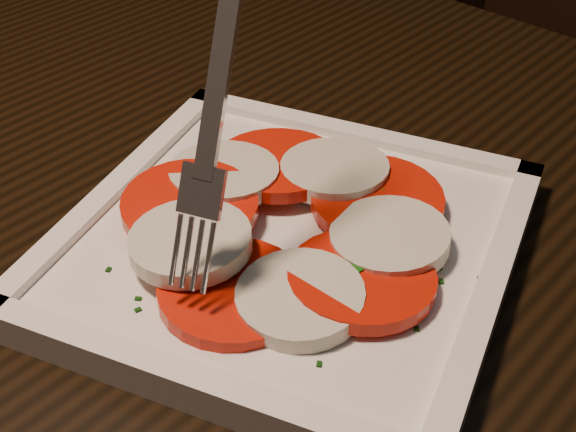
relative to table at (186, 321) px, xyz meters
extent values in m
cube|color=black|center=(0.00, 0.00, 0.08)|extent=(1.28, 0.92, 0.04)
cylinder|color=black|center=(-0.50, 0.40, -0.30)|extent=(0.06, 0.06, 0.71)
cube|color=black|center=(-0.01, 0.77, -0.20)|extent=(0.48, 0.48, 0.04)
cylinder|color=black|center=(-0.22, 0.62, -0.45)|extent=(0.04, 0.04, 0.41)
cylinder|color=black|center=(0.14, 0.56, -0.45)|extent=(0.04, 0.04, 0.41)
cylinder|color=black|center=(-0.16, 0.97, -0.45)|extent=(0.04, 0.04, 0.41)
cube|color=white|center=(0.08, 0.01, 0.11)|extent=(0.30, 0.30, 0.01)
cylinder|color=red|center=(0.09, -0.05, 0.12)|extent=(0.08, 0.08, 0.01)
cylinder|color=beige|center=(0.12, -0.04, 0.12)|extent=(0.07, 0.07, 0.01)
cylinder|color=red|center=(0.14, -0.01, 0.12)|extent=(0.08, 0.08, 0.01)
cylinder|color=beige|center=(0.14, 0.03, 0.12)|extent=(0.07, 0.07, 0.02)
cylinder|color=red|center=(0.11, 0.06, 0.12)|extent=(0.08, 0.08, 0.01)
cylinder|color=beige|center=(0.08, 0.06, 0.12)|extent=(0.07, 0.07, 0.02)
cylinder|color=red|center=(0.05, 0.05, 0.13)|extent=(0.08, 0.08, 0.01)
cylinder|color=beige|center=(0.03, 0.02, 0.13)|extent=(0.07, 0.07, 0.02)
cylinder|color=red|center=(0.03, -0.02, 0.13)|extent=(0.08, 0.08, 0.01)
cylinder|color=beige|center=(0.06, -0.04, 0.13)|extent=(0.07, 0.07, 0.01)
cube|color=#155E10|center=(0.07, 0.06, 0.12)|extent=(0.02, 0.03, 0.00)
cube|color=#155E10|center=(0.12, 0.04, 0.12)|extent=(0.03, 0.02, 0.00)
cube|color=#155E10|center=(0.13, -0.02, 0.12)|extent=(0.02, 0.04, 0.00)
cube|color=#155E10|center=(0.07, -0.02, 0.12)|extent=(0.03, 0.02, 0.00)
cube|color=#155E10|center=(0.06, -0.03, 0.12)|extent=(0.02, 0.03, 0.00)
cube|color=#155E10|center=(0.10, 0.04, 0.12)|extent=(0.04, 0.01, 0.00)
cube|color=#155E10|center=(0.10, 0.05, 0.12)|extent=(0.03, 0.03, 0.00)
cube|color=#155E10|center=(0.02, 0.02, 0.12)|extent=(0.03, 0.02, 0.00)
cube|color=#155E10|center=(0.05, -0.01, 0.12)|extent=(0.01, 0.03, 0.00)
cube|color=#155E10|center=(0.04, -0.01, 0.12)|extent=(0.04, 0.03, 0.01)
cube|color=#0D3309|center=(0.13, 0.09, 0.11)|extent=(0.00, 0.00, 0.00)
cube|color=#0D3309|center=(0.05, -0.08, 0.11)|extent=(0.00, 0.00, 0.00)
cube|color=#0D3309|center=(0.17, 0.02, 0.11)|extent=(0.00, 0.00, 0.00)
cube|color=#0D3309|center=(0.19, 0.04, 0.11)|extent=(0.00, 0.00, 0.00)
cube|color=#0D3309|center=(0.05, -0.07, 0.11)|extent=(0.00, 0.00, 0.00)
cube|color=#0D3309|center=(0.00, -0.01, 0.11)|extent=(0.00, 0.00, 0.00)
cube|color=#0D3309|center=(0.06, -0.09, 0.11)|extent=(0.00, 0.00, 0.00)
cube|color=#0D3309|center=(0.07, -0.07, 0.11)|extent=(0.00, 0.00, 0.00)
cube|color=#0D3309|center=(0.15, -0.06, 0.11)|extent=(0.00, 0.00, 0.00)
cube|color=#0D3309|center=(0.02, -0.07, 0.11)|extent=(0.00, 0.00, 0.00)
cube|color=#0D3309|center=(0.17, 0.03, 0.11)|extent=(0.00, 0.00, 0.00)
cube|color=#0D3309|center=(0.12, 0.10, 0.11)|extent=(0.00, 0.00, 0.00)
cube|color=#0D3309|center=(0.13, 0.08, 0.11)|extent=(0.00, 0.00, 0.00)
cube|color=#0D3309|center=(-0.01, -0.03, 0.11)|extent=(0.00, 0.00, 0.00)
cube|color=#0D3309|center=(0.18, -0.02, 0.11)|extent=(0.00, 0.00, 0.00)
cube|color=#0D3309|center=(0.09, -0.08, 0.11)|extent=(0.00, 0.00, 0.00)
cube|color=#0D3309|center=(0.04, 0.08, 0.11)|extent=(0.00, 0.00, 0.00)
cube|color=#0D3309|center=(0.02, 0.05, 0.11)|extent=(0.00, 0.00, 0.00)
cube|color=#0D3309|center=(0.01, 0.07, 0.11)|extent=(0.00, 0.00, 0.00)
camera|label=1|loc=(0.29, -0.28, 0.41)|focal=50.00mm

